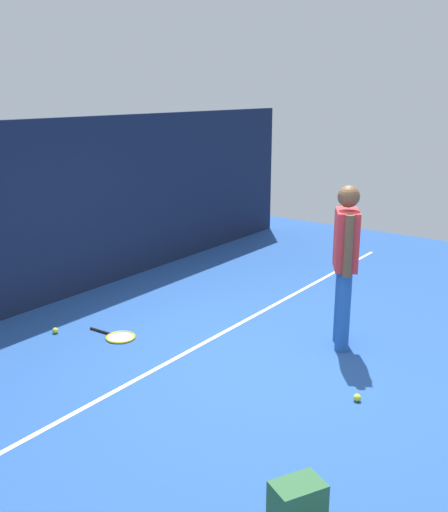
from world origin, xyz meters
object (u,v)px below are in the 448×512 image
(tennis_player, at_px, (345,257))
(tennis_ball_by_fence, at_px, (357,398))
(tennis_racket, at_px, (119,337))
(tennis_ball_near_player, at_px, (55,330))

(tennis_player, xyz_separation_m, tennis_ball_by_fence, (-0.98, -0.63, -0.93))
(tennis_racket, height_order, tennis_ball_by_fence, tennis_ball_by_fence)
(tennis_racket, distance_m, tennis_ball_near_player, 0.73)
(tennis_ball_near_player, bearing_deg, tennis_racket, -63.14)
(tennis_racket, xyz_separation_m, tennis_ball_near_player, (-0.33, 0.65, 0.02))
(tennis_player, bearing_deg, tennis_ball_near_player, -89.85)
(tennis_player, bearing_deg, tennis_ball_by_fence, 2.38)
(tennis_player, xyz_separation_m, tennis_ball_near_player, (-1.57, 2.69, -0.93))
(tennis_player, distance_m, tennis_ball_near_player, 3.25)
(tennis_ball_near_player, relative_size, tennis_ball_by_fence, 1.00)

